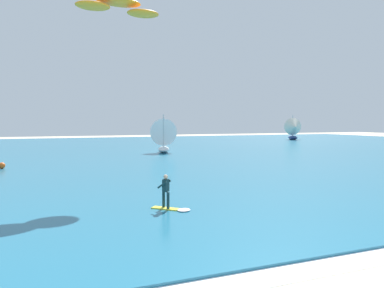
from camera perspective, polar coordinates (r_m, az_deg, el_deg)
The scene contains 6 objects.
ocean at distance 54.88m, azimuth -12.94°, elevation -1.04°, with size 160.00×90.00×0.10m, color #236B89.
kitesurfer at distance 17.96m, azimuth -3.50°, elevation -8.12°, with size 1.79×1.77×1.67m.
kite at distance 26.56m, azimuth -11.21°, elevation 20.01°, with size 5.88×2.60×0.86m.
sailboat_far_right at distance 88.45m, azimuth 15.40°, elevation 2.32°, with size 4.44×5.01×5.63m.
sailboat_near_shore at distance 51.07m, azimuth -4.37°, elevation 1.40°, with size 4.04×4.56×5.13m.
marker_buoy at distance 37.15m, azimuth -27.21°, elevation -2.97°, with size 0.57×0.57×0.57m, color #E55919.
Camera 1 is at (-8.51, -3.51, 4.32)m, focal length 34.66 mm.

